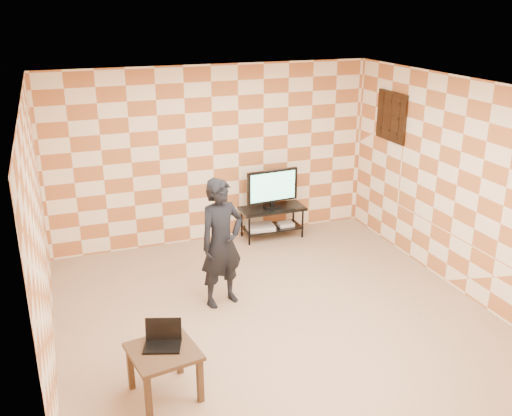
# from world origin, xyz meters

# --- Properties ---
(floor) EXTENTS (5.00, 5.00, 0.00)m
(floor) POSITION_xyz_m (0.00, 0.00, 0.00)
(floor) COLOR tan
(floor) RESTS_ON ground
(wall_back) EXTENTS (5.00, 0.02, 2.70)m
(wall_back) POSITION_xyz_m (0.00, 2.50, 1.35)
(wall_back) COLOR #FEE8C5
(wall_back) RESTS_ON ground
(wall_front) EXTENTS (5.00, 0.02, 2.70)m
(wall_front) POSITION_xyz_m (0.00, -2.50, 1.35)
(wall_front) COLOR #FEE8C5
(wall_front) RESTS_ON ground
(wall_left) EXTENTS (0.02, 5.00, 2.70)m
(wall_left) POSITION_xyz_m (-2.50, 0.00, 1.35)
(wall_left) COLOR #FEE8C5
(wall_left) RESTS_ON ground
(wall_right) EXTENTS (0.02, 5.00, 2.70)m
(wall_right) POSITION_xyz_m (2.50, 0.00, 1.35)
(wall_right) COLOR #FEE8C5
(wall_right) RESTS_ON ground
(ceiling) EXTENTS (5.00, 5.00, 0.02)m
(ceiling) POSITION_xyz_m (0.00, 0.00, 2.70)
(ceiling) COLOR white
(ceiling) RESTS_ON wall_back
(wall_art) EXTENTS (0.04, 0.72, 0.72)m
(wall_art) POSITION_xyz_m (2.47, 1.55, 1.95)
(wall_art) COLOR black
(wall_art) RESTS_ON wall_right
(tv_stand) EXTENTS (1.02, 0.46, 0.50)m
(tv_stand) POSITION_xyz_m (0.86, 2.21, 0.37)
(tv_stand) COLOR black
(tv_stand) RESTS_ON floor
(tv) EXTENTS (0.84, 0.18, 0.61)m
(tv) POSITION_xyz_m (0.86, 2.20, 0.84)
(tv) COLOR black
(tv) RESTS_ON tv_stand
(dvd_player) EXTENTS (0.45, 0.35, 0.07)m
(dvd_player) POSITION_xyz_m (0.65, 2.18, 0.21)
(dvd_player) COLOR #BBBBBD
(dvd_player) RESTS_ON tv_stand
(game_console) EXTENTS (0.25, 0.18, 0.06)m
(game_console) POSITION_xyz_m (1.08, 2.17, 0.20)
(game_console) COLOR silver
(game_console) RESTS_ON tv_stand
(side_table) EXTENTS (0.70, 0.70, 0.50)m
(side_table) POSITION_xyz_m (-1.52, -1.05, 0.41)
(side_table) COLOR #372618
(side_table) RESTS_ON floor
(laptop) EXTENTS (0.41, 0.37, 0.23)m
(laptop) POSITION_xyz_m (-1.51, -0.96, 0.55)
(laptop) COLOR black
(laptop) RESTS_ON side_table
(person) EXTENTS (0.67, 0.54, 1.61)m
(person) POSITION_xyz_m (-0.49, 0.47, 0.81)
(person) COLOR black
(person) RESTS_ON floor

